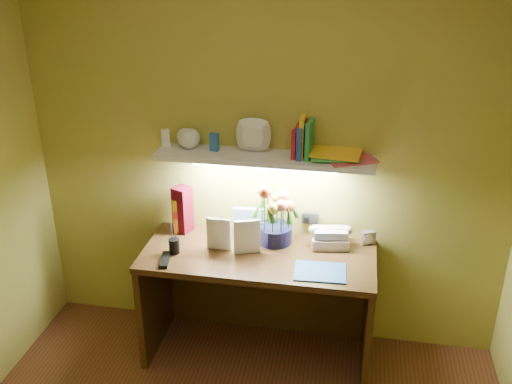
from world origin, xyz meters
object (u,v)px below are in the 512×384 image
(desk, at_px, (258,305))
(desk_clock, at_px, (368,237))
(flower_bouquet, at_px, (275,214))
(whisky_bottle, at_px, (179,210))
(telephone, at_px, (330,236))

(desk, height_order, desk_clock, desk_clock)
(flower_bouquet, height_order, whisky_bottle, flower_bouquet)
(whisky_bottle, bearing_deg, desk, -19.85)
(desk_clock, bearing_deg, desk, 177.96)
(telephone, relative_size, whisky_bottle, 0.76)
(desk, distance_m, desk_clock, 0.81)
(desk, xyz_separation_m, desk_clock, (0.65, 0.24, 0.42))
(desk, bearing_deg, whisky_bottle, 160.15)
(telephone, distance_m, desk_clock, 0.24)
(desk, relative_size, flower_bouquet, 3.71)
(desk, relative_size, desk_clock, 16.72)
(desk_clock, bearing_deg, flower_bouquet, 165.06)
(desk, height_order, whisky_bottle, whisky_bottle)
(desk, relative_size, telephone, 6.29)
(desk_clock, relative_size, whisky_bottle, 0.29)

